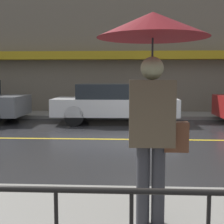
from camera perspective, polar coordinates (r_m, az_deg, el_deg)
name	(u,v)px	position (r m, az deg, el deg)	size (l,w,h in m)	color
ground_plane	(153,140)	(8.39, 7.43, -5.04)	(80.00, 80.00, 0.00)	#262628
sidewalk_far	(143,115)	(13.19, 5.78, -0.57)	(28.00, 1.82, 0.14)	gray
lane_marking	(153,140)	(8.39, 7.43, -5.02)	(25.20, 0.12, 0.01)	gold
building_storefront	(143,54)	(14.17, 5.69, 10.55)	(28.00, 0.85, 5.41)	#706656
pedestrian	(153,57)	(3.13, 7.48, 9.88)	(1.10, 1.10, 2.15)	#333338
car_white	(114,103)	(11.26, 0.37, 1.69)	(4.41, 1.75, 1.42)	silver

